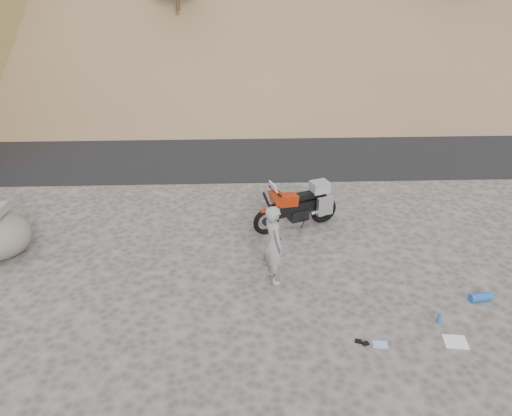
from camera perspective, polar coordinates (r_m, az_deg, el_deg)
The scene contains 10 objects.
ground at distance 10.68m, azimuth 6.90°, elevation -9.15°, with size 140.00×140.00×0.00m, color #44423F.
road at distance 18.66m, azimuth 2.87°, elevation 7.28°, with size 120.00×7.00×0.05m, color black.
motorcycle at distance 12.65m, azimuth 5.05°, elevation 0.24°, with size 2.24×1.17×1.40m.
man at distance 10.88m, azimuth 1.94°, elevation -8.19°, with size 0.65×0.42×1.77m, color gray.
gear_white_cloth at distance 10.01m, azimuth 21.84°, elevation -14.00°, with size 0.41×0.36×0.01m, color white.
gear_blue_mat at distance 11.19m, azimuth 24.27°, elevation -9.26°, with size 0.18×0.18×0.44m, color #1C51A8.
gear_bottle at distance 10.29m, azimuth 20.19°, elevation -11.72°, with size 0.08×0.08×0.21m, color #1C51A8.
gear_glove_a at distance 9.52m, azimuth 11.63°, elevation -14.68°, with size 0.12×0.09×0.03m, color black.
gear_glove_b at distance 9.49m, azimuth 12.41°, elevation -14.89°, with size 0.11×0.08×0.04m, color black.
gear_blue_cloth at distance 9.55m, azimuth 14.00°, elevation -14.90°, with size 0.26×0.19×0.01m, color #8CABD9.
Camera 1 is at (-1.59, -8.52, 6.24)m, focal length 35.00 mm.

